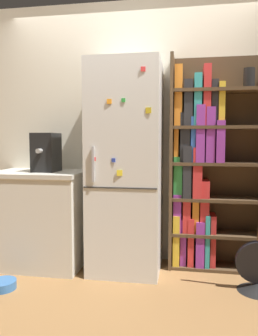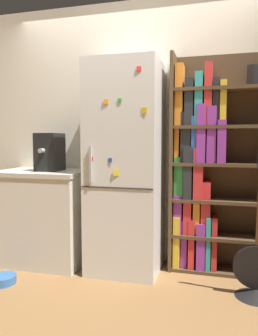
% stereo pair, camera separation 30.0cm
% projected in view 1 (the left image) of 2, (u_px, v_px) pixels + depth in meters
% --- Properties ---
extents(ground_plane, '(16.00, 16.00, 0.00)m').
position_uv_depth(ground_plane, '(123.00, 274.00, 2.99)').
color(ground_plane, olive).
extents(wall_back, '(8.00, 0.05, 2.60)m').
position_uv_depth(wall_back, '(132.00, 133.00, 3.34)').
color(wall_back, beige).
rests_on(wall_back, ground_plane).
extents(refrigerator, '(0.65, 0.64, 1.93)m').
position_uv_depth(refrigerator, '(126.00, 168.00, 3.05)').
color(refrigerator, white).
rests_on(refrigerator, ground_plane).
extents(bookshelf, '(0.96, 0.30, 2.01)m').
position_uv_depth(bookshelf, '(207.00, 168.00, 3.10)').
color(bookshelf, '#4C3823').
rests_on(bookshelf, ground_plane).
extents(kitchen_counter, '(0.90, 0.65, 0.92)m').
position_uv_depth(kitchen_counter, '(40.00, 218.00, 3.22)').
color(kitchen_counter, silver).
rests_on(kitchen_counter, ground_plane).
extents(espresso_machine, '(0.22, 0.32, 0.37)m').
position_uv_depth(espresso_machine, '(46.00, 152.00, 3.15)').
color(espresso_machine, black).
rests_on(espresso_machine, kitchen_counter).
extents(guitar, '(0.36, 0.33, 1.14)m').
position_uv_depth(guitar, '(258.00, 271.00, 2.64)').
color(guitar, black).
rests_on(guitar, ground_plane).
extents(pet_bowl, '(0.22, 0.22, 0.07)m').
position_uv_depth(pet_bowl, '(3.00, 284.00, 2.69)').
color(pet_bowl, '#3366A5').
rests_on(pet_bowl, ground_plane).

